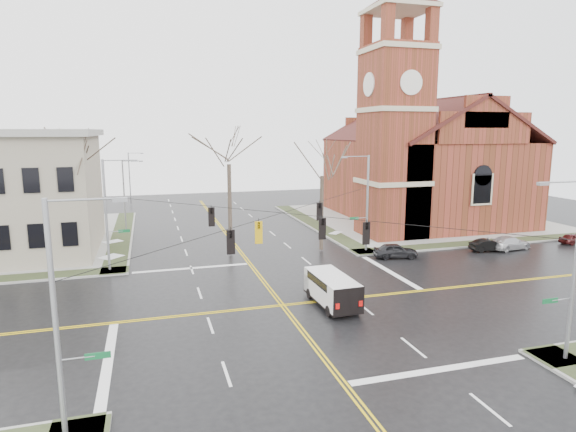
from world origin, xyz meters
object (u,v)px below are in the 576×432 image
object	(u,v)px
parked_car_c	(510,243)
tree_nw_far	(77,164)
signal_pole_nw	(108,212)
parked_car_b	(488,245)
signal_pole_ne	(366,200)
tree_ne	(322,171)
parked_car_a	(395,251)
church	(418,154)
signal_pole_se	(572,266)
streetlight_north_a	(125,192)
streetlight_north_b	(131,176)
parked_car_d	(574,239)
cargo_van	(331,287)
signal_pole_sw	(61,316)
tree_nw_near	(229,158)

from	to	relation	value
parked_car_c	tree_nw_far	distance (m)	40.19
signal_pole_nw	parked_car_b	bearing A→B (deg)	-5.19
signal_pole_ne	tree_ne	distance (m)	4.92
parked_car_a	church	bearing A→B (deg)	-24.42
signal_pole_se	streetlight_north_a	distance (m)	45.20
parked_car_c	tree_nw_far	bearing A→B (deg)	73.40
streetlight_north_b	tree_nw_far	xyz separation A→B (m)	(-3.06, -33.85, 4.21)
church	tree_nw_far	size ratio (longest dim) A/B	2.29
streetlight_north_a	parked_car_d	xyz separation A→B (m)	(43.93, -19.49, -3.93)
parked_car_a	cargo_van	bearing A→B (deg)	144.98
signal_pole_sw	parked_car_b	world-z (taller)	signal_pole_sw
signal_pole_ne	parked_car_c	bearing A→B (deg)	-12.56
streetlight_north_b	cargo_van	bearing A→B (deg)	-74.22
parked_car_a	parked_car_b	xyz separation A→B (m)	(9.74, -0.30, -0.09)
parked_car_b	church	bearing A→B (deg)	-0.95
signal_pole_ne	signal_pole_nw	xyz separation A→B (m)	(-22.64, 0.00, 0.00)
tree_nw_far	signal_pole_ne	bearing A→B (deg)	-6.05
streetlight_north_b	tree_nw_near	world-z (taller)	tree_nw_near
parked_car_d	tree_nw_near	distance (m)	35.77
church	parked_car_d	bearing A→B (deg)	-62.37
signal_pole_se	tree_nw_far	xyz separation A→B (m)	(-25.03, 25.65, 3.73)
signal_pole_ne	parked_car_c	size ratio (longest dim) A/B	2.01
streetlight_north_a	parked_car_d	bearing A→B (deg)	-23.92
signal_pole_ne	parked_car_b	world-z (taller)	signal_pole_ne
tree_nw_near	tree_nw_far	bearing A→B (deg)	179.46
church	signal_pole_sw	world-z (taller)	church
signal_pole_nw	streetlight_north_a	world-z (taller)	signal_pole_nw
tree_nw_far	tree_ne	size ratio (longest dim) A/B	1.14
parked_car_b	signal_pole_ne	bearing A→B (deg)	80.72
parked_car_d	parked_car_b	bearing A→B (deg)	89.22
parked_car_b	parked_car_c	world-z (taller)	parked_car_c
church	streetlight_north_a	bearing A→B (deg)	174.81
cargo_van	parked_car_a	size ratio (longest dim) A/B	1.37
signal_pole_sw	tree_nw_near	size ratio (longest dim) A/B	0.73
cargo_van	parked_car_a	bearing A→B (deg)	41.79
church	parked_car_c	world-z (taller)	church
signal_pole_nw	signal_pole_sw	world-z (taller)	same
parked_car_d	tree_ne	bearing A→B (deg)	78.64
streetlight_north_a	streetlight_north_b	size ratio (longest dim) A/B	1.00
signal_pole_sw	streetlight_north_b	world-z (taller)	signal_pole_sw
signal_pole_se	tree_ne	distance (m)	24.98
signal_pole_ne	cargo_van	distance (m)	15.19
streetlight_north_b	parked_car_d	bearing A→B (deg)	-41.95
tree_nw_far	signal_pole_nw	bearing A→B (deg)	-47.99
cargo_van	parked_car_d	xyz separation A→B (m)	(30.16, 9.24, -0.65)
signal_pole_nw	parked_car_c	size ratio (longest dim) A/B	2.01
signal_pole_sw	church	bearing A→B (deg)	45.16
streetlight_north_a	parked_car_a	size ratio (longest dim) A/B	2.04
signal_pole_nw	cargo_van	distance (m)	19.29
signal_pole_ne	church	bearing A→B (deg)	44.66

